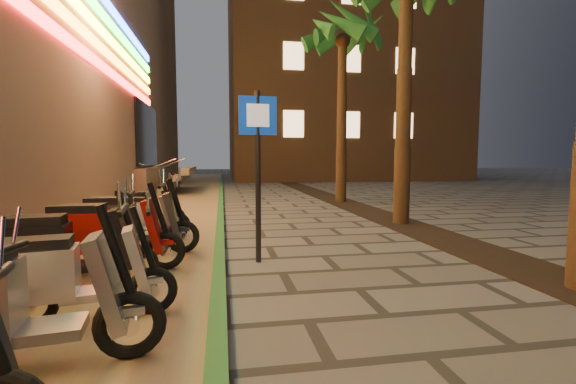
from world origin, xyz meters
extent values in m
cube|color=#8C7251|center=(-2.60, 10.00, 0.01)|extent=(3.40, 60.00, 0.01)
cube|color=#25642A|center=(-0.90, 10.00, 0.05)|extent=(0.18, 60.00, 0.10)
cube|color=black|center=(3.60, 5.00, 0.01)|extent=(1.20, 40.00, 0.02)
cube|color=black|center=(-4.45, 18.00, 2.80)|extent=(0.08, 5.00, 3.00)
cube|color=gray|center=(-6.50, 18.00, 0.60)|extent=(5.00, 6.00, 1.20)
cube|color=#FF1414|center=(-4.45, 6.00, 4.50)|extent=(0.06, 26.00, 0.28)
cube|color=gray|center=(-3.50, 18.00, 0.15)|extent=(0.35, 5.00, 0.30)
cube|color=gray|center=(-3.15, 18.00, 0.45)|extent=(0.35, 5.00, 0.30)
cube|color=gray|center=(-2.80, 18.00, 0.75)|extent=(0.35, 5.00, 0.30)
cube|color=gray|center=(-2.45, 18.00, 1.05)|extent=(0.35, 5.00, 0.30)
cylinder|color=silver|center=(-3.90, 16.00, 1.25)|extent=(2.09, 0.06, 0.81)
cylinder|color=silver|center=(-3.90, 20.00, 1.25)|extent=(2.09, 0.06, 0.81)
cube|color=brown|center=(9.00, 32.00, 12.50)|extent=(18.00, 16.00, 25.00)
cube|color=#E5B57E|center=(4.00, 23.97, 4.00)|extent=(1.40, 0.06, 1.80)
cube|color=#E5B57E|center=(8.00, 23.97, 4.00)|extent=(1.40, 0.06, 1.80)
cube|color=#E5B57E|center=(12.00, 23.97, 4.00)|extent=(1.40, 0.06, 1.80)
cube|color=#E5B57E|center=(4.00, 23.97, 8.50)|extent=(1.40, 0.06, 1.80)
cube|color=#E5B57E|center=(8.00, 23.97, 8.50)|extent=(1.40, 0.06, 1.80)
cube|color=#E5B57E|center=(12.00, 23.97, 8.50)|extent=(1.40, 0.06, 1.80)
cylinder|color=#472D19|center=(3.60, 7.00, 2.85)|extent=(0.40, 0.40, 5.70)
cylinder|color=#472D19|center=(3.60, 12.00, 2.98)|extent=(0.40, 0.40, 5.95)
sphere|color=#472D19|center=(3.60, 12.00, 5.95)|extent=(0.56, 0.56, 0.56)
cone|color=#1F541A|center=(4.49, 12.00, 6.40)|extent=(0.60, 1.93, 1.52)
cone|color=#1F541A|center=(4.28, 12.57, 6.40)|extent=(1.70, 1.86, 1.52)
cone|color=#1F541A|center=(3.75, 12.87, 6.40)|extent=(2.00, 0.93, 1.52)
cone|color=#1F541A|center=(3.16, 12.77, 6.40)|extent=(1.97, 1.48, 1.52)
cone|color=#1F541A|center=(2.77, 12.30, 6.40)|extent=(1.22, 2.02, 1.52)
cone|color=#1F541A|center=(2.77, 11.70, 6.40)|extent=(1.22, 2.02, 1.52)
cone|color=#1F541A|center=(3.16, 11.23, 6.40)|extent=(1.97, 1.48, 1.52)
cone|color=#1F541A|center=(3.75, 11.13, 6.40)|extent=(2.00, 0.93, 1.52)
cone|color=#1F541A|center=(4.28, 11.43, 6.40)|extent=(1.70, 1.86, 1.52)
cylinder|color=black|center=(-0.29, 3.99, 1.33)|extent=(0.09, 0.09, 2.67)
cube|color=#0D3AB3|center=(-0.28, 3.97, 2.29)|extent=(0.59, 0.07, 0.59)
cube|color=white|center=(-0.28, 3.94, 2.29)|extent=(0.34, 0.04, 0.34)
torus|color=black|center=(-1.59, 1.20, 0.29)|extent=(0.58, 0.19, 0.57)
cylinder|color=silver|center=(-1.59, 1.20, 0.29)|extent=(0.17, 0.13, 0.15)
cube|color=gray|center=(-2.21, 1.11, 0.33)|extent=(0.65, 0.46, 0.09)
cube|color=gray|center=(-1.74, 1.18, 0.66)|extent=(0.35, 0.48, 0.77)
cylinder|color=black|center=(-1.67, 1.19, 0.88)|extent=(0.31, 0.12, 0.81)
cylinder|color=black|center=(-1.61, 1.20, 1.23)|extent=(0.14, 0.64, 0.05)
cube|color=gray|center=(-1.59, 1.20, 0.42)|extent=(0.26, 0.19, 0.07)
torus|color=black|center=(-2.66, 1.91, 0.26)|extent=(0.52, 0.19, 0.51)
cylinder|color=silver|center=(-2.66, 1.91, 0.26)|extent=(0.15, 0.12, 0.14)
torus|color=black|center=(-1.57, 2.12, 0.26)|extent=(0.52, 0.19, 0.51)
cylinder|color=silver|center=(-1.57, 2.12, 0.26)|extent=(0.15, 0.12, 0.14)
cube|color=white|center=(-2.12, 2.01, 0.30)|extent=(0.60, 0.43, 0.08)
cube|color=white|center=(-2.58, 1.92, 0.54)|extent=(0.75, 0.50, 0.49)
cube|color=black|center=(-2.58, 1.92, 0.83)|extent=(0.66, 0.43, 0.12)
cube|color=white|center=(-1.71, 2.09, 0.59)|extent=(0.33, 0.44, 0.69)
cylinder|color=black|center=(-1.64, 2.10, 0.79)|extent=(0.28, 0.12, 0.73)
cylinder|color=black|center=(-1.59, 2.11, 1.10)|extent=(0.15, 0.57, 0.04)
cube|color=white|center=(-1.57, 2.12, 0.37)|extent=(0.24, 0.18, 0.06)
torus|color=black|center=(-3.12, 2.90, 0.28)|extent=(0.57, 0.18, 0.56)
cylinder|color=silver|center=(-3.12, 2.90, 0.28)|extent=(0.16, 0.13, 0.15)
torus|color=black|center=(-1.93, 3.06, 0.28)|extent=(0.57, 0.18, 0.56)
cylinder|color=silver|center=(-1.93, 3.06, 0.28)|extent=(0.16, 0.13, 0.15)
cube|color=black|center=(-2.54, 2.98, 0.32)|extent=(0.63, 0.44, 0.09)
cube|color=black|center=(-3.04, 2.91, 0.59)|extent=(0.80, 0.50, 0.54)
cube|color=black|center=(-3.04, 2.91, 0.90)|extent=(0.70, 0.43, 0.13)
cube|color=black|center=(-2.08, 3.04, 0.64)|extent=(0.34, 0.46, 0.75)
cylinder|color=black|center=(-2.01, 3.05, 0.86)|extent=(0.30, 0.11, 0.79)
cylinder|color=black|center=(-1.95, 3.06, 1.20)|extent=(0.13, 0.62, 0.05)
cube|color=black|center=(-1.93, 3.06, 0.41)|extent=(0.25, 0.18, 0.06)
torus|color=black|center=(-2.91, 3.74, 0.29)|extent=(0.58, 0.13, 0.58)
cylinder|color=silver|center=(-2.91, 3.74, 0.29)|extent=(0.16, 0.12, 0.16)
torus|color=black|center=(-1.67, 3.78, 0.29)|extent=(0.58, 0.13, 0.58)
cylinder|color=silver|center=(-1.67, 3.78, 0.29)|extent=(0.16, 0.12, 0.16)
cube|color=maroon|center=(-2.31, 3.76, 0.33)|extent=(0.62, 0.40, 0.09)
cube|color=maroon|center=(-2.83, 3.74, 0.61)|extent=(0.79, 0.45, 0.55)
cube|color=black|center=(-2.83, 3.74, 0.93)|extent=(0.70, 0.38, 0.13)
cube|color=maroon|center=(-1.83, 3.77, 0.67)|extent=(0.31, 0.45, 0.78)
cylinder|color=black|center=(-1.75, 3.77, 0.89)|extent=(0.31, 0.09, 0.82)
cylinder|color=black|center=(-1.70, 3.78, 1.24)|extent=(0.07, 0.64, 0.05)
cube|color=maroon|center=(-1.67, 3.78, 0.42)|extent=(0.25, 0.16, 0.07)
torus|color=black|center=(-2.77, 4.70, 0.29)|extent=(0.59, 0.15, 0.58)
cylinder|color=silver|center=(-2.77, 4.70, 0.29)|extent=(0.16, 0.12, 0.16)
torus|color=black|center=(-1.53, 4.78, 0.29)|extent=(0.59, 0.15, 0.58)
cylinder|color=silver|center=(-1.53, 4.78, 0.29)|extent=(0.16, 0.12, 0.16)
cube|color=#25282A|center=(-2.16, 4.74, 0.33)|extent=(0.64, 0.42, 0.09)
cube|color=#25282A|center=(-2.69, 4.71, 0.61)|extent=(0.81, 0.47, 0.56)
cube|color=black|center=(-2.69, 4.71, 0.94)|extent=(0.71, 0.40, 0.13)
cube|color=#25282A|center=(-1.68, 4.77, 0.67)|extent=(0.32, 0.46, 0.78)
cylinder|color=black|center=(-1.61, 4.78, 0.89)|extent=(0.31, 0.10, 0.83)
cylinder|color=black|center=(-1.55, 4.78, 1.25)|extent=(0.09, 0.65, 0.05)
cube|color=#25282A|center=(-1.53, 4.78, 0.42)|extent=(0.25, 0.17, 0.07)
torus|color=black|center=(-2.86, 5.50, 0.26)|extent=(0.52, 0.16, 0.51)
cylinder|color=silver|center=(-2.86, 5.50, 0.26)|extent=(0.15, 0.12, 0.14)
torus|color=black|center=(-1.77, 5.64, 0.26)|extent=(0.52, 0.16, 0.51)
cylinder|color=silver|center=(-1.77, 5.64, 0.26)|extent=(0.15, 0.12, 0.14)
cube|color=#9898A0|center=(-2.32, 5.57, 0.29)|extent=(0.58, 0.40, 0.08)
cube|color=#9898A0|center=(-2.78, 5.51, 0.54)|extent=(0.73, 0.46, 0.49)
cube|color=black|center=(-2.78, 5.51, 0.83)|extent=(0.65, 0.39, 0.12)
cube|color=#9898A0|center=(-1.91, 5.62, 0.59)|extent=(0.31, 0.42, 0.69)
cylinder|color=black|center=(-1.84, 5.63, 0.79)|extent=(0.28, 0.10, 0.73)
cylinder|color=black|center=(-1.79, 5.64, 1.10)|extent=(0.12, 0.57, 0.04)
cube|color=#9898A0|center=(-1.77, 5.64, 0.37)|extent=(0.23, 0.16, 0.06)
torus|color=black|center=(-2.80, 6.33, 0.24)|extent=(0.49, 0.13, 0.48)
cylinder|color=silver|center=(-2.80, 6.33, 0.24)|extent=(0.14, 0.10, 0.13)
torus|color=black|center=(-1.76, 6.40, 0.24)|extent=(0.49, 0.13, 0.48)
cylinder|color=silver|center=(-1.76, 6.40, 0.24)|extent=(0.14, 0.10, 0.13)
cube|color=white|center=(-2.29, 6.37, 0.28)|extent=(0.53, 0.35, 0.07)
cube|color=white|center=(-2.73, 6.34, 0.51)|extent=(0.67, 0.40, 0.46)
cube|color=black|center=(-2.73, 6.34, 0.78)|extent=(0.59, 0.34, 0.11)
cube|color=white|center=(-1.89, 6.39, 0.56)|extent=(0.27, 0.39, 0.65)
cylinder|color=black|center=(-1.83, 6.40, 0.74)|extent=(0.26, 0.08, 0.69)
cylinder|color=black|center=(-1.78, 6.40, 1.04)|extent=(0.08, 0.54, 0.04)
cube|color=white|center=(-1.76, 6.40, 0.35)|extent=(0.21, 0.14, 0.06)
torus|color=black|center=(-3.01, 7.35, 0.25)|extent=(0.51, 0.14, 0.50)
cylinder|color=silver|center=(-3.01, 7.35, 0.25)|extent=(0.14, 0.11, 0.13)
torus|color=black|center=(-1.94, 7.26, 0.25)|extent=(0.51, 0.14, 0.50)
cylinder|color=silver|center=(-1.94, 7.26, 0.25)|extent=(0.14, 0.11, 0.13)
cube|color=black|center=(-2.48, 7.30, 0.29)|extent=(0.56, 0.37, 0.08)
cube|color=black|center=(-2.94, 7.34, 0.53)|extent=(0.70, 0.42, 0.48)
cube|color=black|center=(-2.94, 7.34, 0.81)|extent=(0.62, 0.36, 0.12)
cube|color=black|center=(-2.07, 7.27, 0.58)|extent=(0.29, 0.41, 0.68)
cylinder|color=black|center=(-2.00, 7.26, 0.77)|extent=(0.27, 0.09, 0.71)
cylinder|color=black|center=(-1.96, 7.26, 1.08)|extent=(0.09, 0.56, 0.04)
cube|color=black|center=(-1.94, 7.26, 0.37)|extent=(0.22, 0.15, 0.06)
camera|label=1|loc=(-0.84, -1.99, 1.63)|focal=24.00mm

